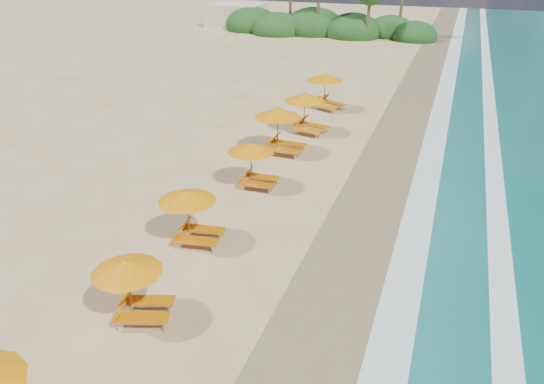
{
  "coord_description": "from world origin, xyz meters",
  "views": [
    {
      "loc": [
        6.16,
        -17.35,
        10.02
      ],
      "look_at": [
        0.0,
        0.0,
        1.2
      ],
      "focal_mm": 34.58,
      "sensor_mm": 36.0,
      "label": 1
    }
  ],
  "objects": [
    {
      "name": "station_2",
      "position": [
        -1.67,
        -7.05,
        1.16
      ],
      "size": [
        2.63,
        2.57,
        2.06
      ],
      "rotation": [
        0.0,
        0.0,
        0.33
      ],
      "color": "olive",
      "rests_on": "ground"
    },
    {
      "name": "station_5",
      "position": [
        -2.0,
        7.02,
        1.39
      ],
      "size": [
        2.71,
        2.51,
        2.48
      ],
      "rotation": [
        0.0,
        0.0,
        -0.03
      ],
      "color": "olive",
      "rests_on": "ground"
    },
    {
      "name": "station_6",
      "position": [
        -1.62,
        10.55,
        1.34
      ],
      "size": [
        2.93,
        2.82,
        2.39
      ],
      "rotation": [
        0.0,
        0.0,
        -0.23
      ],
      "color": "olive",
      "rests_on": "ground"
    },
    {
      "name": "beach_building",
      "position": [
        -22.0,
        48.0,
        1.4
      ],
      "size": [
        7.0,
        5.0,
        2.8
      ],
      "primitive_type": "cube",
      "color": "beige",
      "rests_on": "ground"
    },
    {
      "name": "station_4",
      "position": [
        -1.77,
        2.66,
        1.19
      ],
      "size": [
        2.34,
        2.17,
        2.13
      ],
      "rotation": [
        0.0,
        0.0,
        0.04
      ],
      "color": "olive",
      "rests_on": "ground"
    },
    {
      "name": "station_3",
      "position": [
        -2.12,
        -2.61,
        1.21
      ],
      "size": [
        2.52,
        2.39,
        2.15
      ],
      "rotation": [
        0.0,
        0.0,
        0.14
      ],
      "color": "olive",
      "rests_on": "ground"
    },
    {
      "name": "treeline",
      "position": [
        -9.94,
        45.51,
        1.0
      ],
      "size": [
        25.8,
        8.8,
        9.74
      ],
      "color": "#163D14",
      "rests_on": "ground"
    },
    {
      "name": "station_7",
      "position": [
        -1.74,
        15.61,
        1.34
      ],
      "size": [
        3.13,
        3.11,
        2.39
      ],
      "rotation": [
        0.0,
        0.0,
        -0.42
      ],
      "color": "olive",
      "rests_on": "ground"
    },
    {
      "name": "surf_foam",
      "position": [
        6.7,
        0.0,
        0.03
      ],
      "size": [
        4.0,
        160.0,
        0.01
      ],
      "color": "white",
      "rests_on": "ground"
    },
    {
      "name": "wet_sand",
      "position": [
        4.0,
        0.0,
        0.01
      ],
      "size": [
        4.0,
        160.0,
        0.01
      ],
      "primitive_type": "cube",
      "color": "#8F7D55",
      "rests_on": "ground"
    },
    {
      "name": "ground",
      "position": [
        0.0,
        0.0,
        0.0
      ],
      "size": [
        160.0,
        160.0,
        0.0
      ],
      "primitive_type": "plane",
      "color": "tan",
      "rests_on": "ground"
    }
  ]
}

